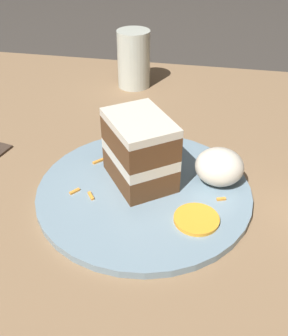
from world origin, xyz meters
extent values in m
plane|color=#38332D|center=(0.00, 0.00, 0.00)|extent=(6.00, 6.00, 0.00)
cube|color=#846647|center=(0.00, 0.00, 0.01)|extent=(1.15, 1.07, 0.03)
cylinder|color=gray|center=(-0.05, -0.04, 0.03)|extent=(0.29, 0.29, 0.01)
cube|color=brown|center=(-0.04, -0.06, 0.05)|extent=(0.12, 0.12, 0.03)
cube|color=silver|center=(-0.04, -0.06, 0.08)|extent=(0.12, 0.12, 0.02)
cube|color=brown|center=(-0.04, -0.06, 0.10)|extent=(0.12, 0.12, 0.03)
cube|color=silver|center=(-0.04, -0.06, 0.13)|extent=(0.12, 0.12, 0.01)
ellipsoid|color=silver|center=(-0.15, -0.08, 0.06)|extent=(0.07, 0.06, 0.05)
cylinder|color=orange|center=(-0.13, 0.01, 0.04)|extent=(0.06, 0.06, 0.00)
cube|color=orange|center=(0.04, -0.02, 0.04)|extent=(0.01, 0.01, 0.00)
cube|color=orange|center=(0.01, -0.01, 0.04)|extent=(0.01, 0.02, 0.00)
cube|color=orange|center=(-0.02, -0.14, 0.04)|extent=(0.02, 0.01, 0.00)
cube|color=orange|center=(-0.16, -0.04, 0.04)|extent=(0.01, 0.01, 0.00)
cube|color=orange|center=(0.03, -0.09, 0.04)|extent=(0.02, 0.02, 0.00)
cylinder|color=beige|center=(0.04, -0.40, 0.08)|extent=(0.07, 0.07, 0.12)
cylinder|color=silver|center=(0.04, -0.40, 0.05)|extent=(0.06, 0.06, 0.04)
camera|label=1|loc=(-0.13, 0.37, 0.37)|focal=42.00mm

